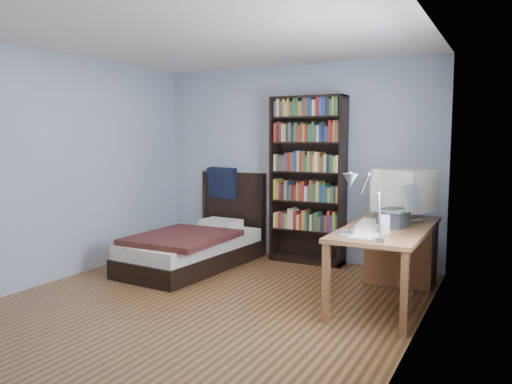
# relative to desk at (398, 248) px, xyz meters

# --- Properties ---
(room) EXTENTS (4.20, 4.24, 2.50)m
(room) POSITION_rel_desk_xyz_m (-1.48, -1.34, 0.83)
(room) COLOR #4D3316
(room) RESTS_ON ground
(desk) EXTENTS (0.75, 1.73, 0.73)m
(desk) POSITION_rel_desk_xyz_m (0.00, 0.00, 0.00)
(desk) COLOR brown
(desk) RESTS_ON floor
(crt_monitor) EXTENTS (0.64, 0.58, 0.53)m
(crt_monitor) POSITION_rel_desk_xyz_m (0.07, -0.02, 0.61)
(crt_monitor) COLOR #BCB29C
(crt_monitor) RESTS_ON desk
(laptop) EXTENTS (0.40, 0.38, 0.41)m
(laptop) POSITION_rel_desk_xyz_m (0.07, -0.49, 0.42)
(laptop) COLOR #2D2D30
(laptop) RESTS_ON desk
(desk_lamp) EXTENTS (0.22, 0.50, 0.59)m
(desk_lamp) POSITION_rel_desk_xyz_m (0.00, -1.61, 0.78)
(desk_lamp) COLOR #99999E
(desk_lamp) RESTS_ON desk
(keyboard) EXTENTS (0.26, 0.53, 0.05)m
(keyboard) POSITION_rel_desk_xyz_m (-0.16, -0.56, 0.33)
(keyboard) COLOR #B6AF97
(keyboard) RESTS_ON desk
(speaker) EXTENTS (0.10, 0.10, 0.17)m
(speaker) POSITION_rel_desk_xyz_m (0.06, -0.87, 0.39)
(speaker) COLOR #9A9A9C
(speaker) RESTS_ON desk
(soda_can) EXTENTS (0.06, 0.06, 0.11)m
(soda_can) POSITION_rel_desk_xyz_m (-0.14, -0.26, 0.36)
(soda_can) COLOR #0A3407
(soda_can) RESTS_ON desk
(mouse) EXTENTS (0.06, 0.11, 0.04)m
(mouse) POSITION_rel_desk_xyz_m (-0.04, -0.17, 0.33)
(mouse) COLOR silver
(mouse) RESTS_ON desk
(phone_silver) EXTENTS (0.09, 0.10, 0.02)m
(phone_silver) POSITION_rel_desk_xyz_m (-0.22, -0.81, 0.32)
(phone_silver) COLOR #B4B4B8
(phone_silver) RESTS_ON desk
(phone_grey) EXTENTS (0.06, 0.10, 0.02)m
(phone_grey) POSITION_rel_desk_xyz_m (-0.27, -1.00, 0.32)
(phone_grey) COLOR #9A9A9C
(phone_grey) RESTS_ON desk
(external_drive) EXTENTS (0.13, 0.13, 0.02)m
(external_drive) POSITION_rel_desk_xyz_m (-0.22, -1.07, 0.32)
(external_drive) COLOR #9A9A9C
(external_drive) RESTS_ON desk
(bookshelf) EXTENTS (0.94, 0.30, 2.08)m
(bookshelf) POSITION_rel_desk_xyz_m (-1.25, 0.60, 0.63)
(bookshelf) COLOR black
(bookshelf) RESTS_ON floor
(bed) EXTENTS (1.05, 2.04, 1.16)m
(bed) POSITION_rel_desk_xyz_m (-2.40, -0.20, -0.16)
(bed) COLOR black
(bed) RESTS_ON floor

